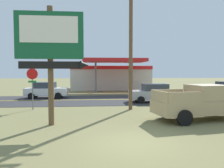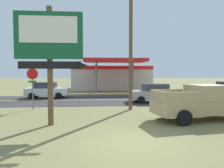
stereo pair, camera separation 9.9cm
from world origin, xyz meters
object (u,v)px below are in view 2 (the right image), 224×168
gas_station (111,77)px  stop_sign (32,81)px  motel_sign (51,45)px  car_white_far_lane (47,90)px  utility_pole (131,39)px  car_silver_near_lane (154,93)px  pickup_tan_parked_on_lawn (201,103)px

gas_station → stop_sign: bearing=-110.9°
motel_sign → car_white_far_lane: bearing=103.0°
utility_pole → car_white_far_lane: bearing=134.6°
stop_sign → car_silver_near_lane: 10.20m
utility_pole → pickup_tan_parked_on_lawn: 6.43m
motel_sign → gas_station: (4.81, 23.30, -2.04)m
utility_pole → car_silver_near_lane: bearing=53.1°
motel_sign → stop_sign: 5.72m
gas_station → car_white_far_lane: gas_station is taller
car_white_far_lane → pickup_tan_parked_on_lawn: bearing=-46.2°
motel_sign → car_white_far_lane: (-2.77, 11.96, -3.15)m
pickup_tan_parked_on_lawn → car_white_far_lane: 15.66m
car_white_far_lane → motel_sign: bearing=-77.0°
gas_station → utility_pole: bearing=-90.3°
utility_pole → stop_sign: bearing=175.7°
utility_pole → car_silver_near_lane: (2.70, 3.60, -4.19)m
gas_station → car_silver_near_lane: (2.61, -15.34, -1.11)m
motel_sign → gas_station: motel_sign is taller
gas_station → pickup_tan_parked_on_lawn: (3.26, -22.64, -0.98)m
pickup_tan_parked_on_lawn → motel_sign: bearing=-175.4°
utility_pole → gas_station: size_ratio=0.79×
motel_sign → car_white_far_lane: 12.67m
utility_pole → car_white_far_lane: (-7.48, 7.60, -4.19)m
utility_pole → car_silver_near_lane: utility_pole is taller
motel_sign → car_silver_near_lane: 11.32m
car_white_far_lane → utility_pole: bearing=-45.4°
utility_pole → pickup_tan_parked_on_lawn: bearing=-47.9°
pickup_tan_parked_on_lawn → car_silver_near_lane: pickup_tan_parked_on_lawn is taller
car_silver_near_lane → car_white_far_lane: size_ratio=1.00×
motel_sign → stop_sign: size_ratio=2.00×
car_silver_near_lane → pickup_tan_parked_on_lawn: bearing=-84.9°
motel_sign → car_silver_near_lane: motel_sign is taller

